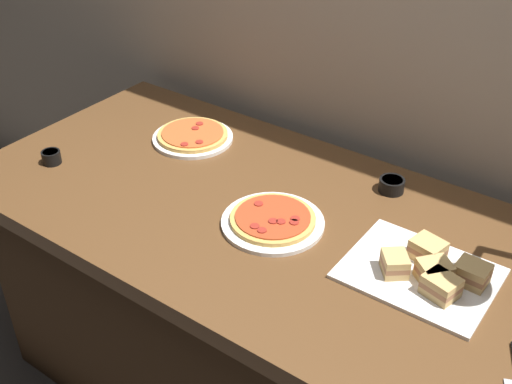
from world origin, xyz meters
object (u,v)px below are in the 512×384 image
pizza_plate_front (273,221)px  sauce_cup_far (51,157)px  pizza_plate_center (193,136)px  sauce_cup_near (392,185)px  sandwich_platter (427,271)px

pizza_plate_front → sauce_cup_far: sauce_cup_far is taller
pizza_plate_center → sauce_cup_far: (-0.25, -0.36, 0.01)m
pizza_plate_front → sauce_cup_far: 0.72m
pizza_plate_front → pizza_plate_center: 0.51m
sauce_cup_near → sauce_cup_far: 1.00m
sauce_cup_near → sauce_cup_far: (-0.89, -0.46, 0.00)m
sauce_cup_near → sandwich_platter: bearing=-51.4°
pizza_plate_front → sauce_cup_far: size_ratio=4.79×
pizza_plate_front → sandwich_platter: bearing=5.1°
sandwich_platter → sauce_cup_far: 1.13m
pizza_plate_center → sauce_cup_near: (0.64, 0.10, 0.01)m
pizza_plate_center → sandwich_platter: size_ratio=0.75×
sandwich_platter → sauce_cup_far: size_ratio=6.07×
pizza_plate_center → sauce_cup_far: sauce_cup_far is taller
sandwich_platter → sauce_cup_near: size_ratio=4.79×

